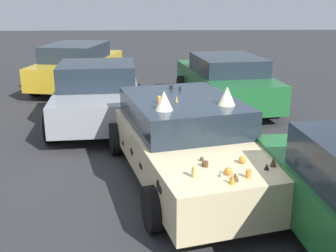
# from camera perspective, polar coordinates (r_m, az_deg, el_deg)

# --- Properties ---
(ground_plane) EXTENTS (60.00, 60.00, 0.00)m
(ground_plane) POSITION_cam_1_polar(r_m,az_deg,el_deg) (6.95, 2.49, -7.06)
(ground_plane) COLOR #2D2D30
(art_car_decorated) EXTENTS (4.83, 2.88, 1.59)m
(art_car_decorated) POSITION_cam_1_polar(r_m,az_deg,el_deg) (6.74, 2.44, -1.66)
(art_car_decorated) COLOR beige
(art_car_decorated) RESTS_ON ground
(parked_sedan_near_right) EXTENTS (4.54, 2.43, 1.38)m
(parked_sedan_near_right) POSITION_cam_1_polar(r_m,az_deg,el_deg) (11.29, 7.85, 6.23)
(parked_sedan_near_right) COLOR #1E602D
(parked_sedan_near_right) RESTS_ON ground
(parked_sedan_near_left) EXTENTS (4.71, 2.60, 1.43)m
(parked_sedan_near_left) POSITION_cam_1_polar(r_m,az_deg,el_deg) (13.82, -12.27, 8.19)
(parked_sedan_near_left) COLOR gold
(parked_sedan_near_left) RESTS_ON ground
(parked_sedan_row_back_far) EXTENTS (4.06, 2.32, 1.44)m
(parked_sedan_row_back_far) POSITION_cam_1_polar(r_m,az_deg,el_deg) (9.73, -9.59, 4.35)
(parked_sedan_row_back_far) COLOR gray
(parked_sedan_row_back_far) RESTS_ON ground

